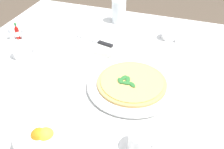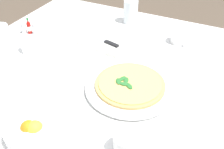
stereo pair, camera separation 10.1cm
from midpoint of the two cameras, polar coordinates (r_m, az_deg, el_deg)
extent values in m
cube|color=white|center=(1.08, -6.64, 0.38)|extent=(1.21, 1.21, 0.02)
cube|color=white|center=(1.63, 2.43, 8.31)|extent=(1.21, 0.01, 0.28)
cylinder|color=brown|center=(1.63, 18.77, -2.90)|extent=(0.06, 0.06, 0.70)
cylinder|color=brown|center=(1.86, -13.85, 3.64)|extent=(0.06, 0.06, 0.70)
cylinder|color=white|center=(0.98, 1.39, -2.78)|extent=(0.20, 0.20, 0.01)
cylinder|color=white|center=(0.97, 1.40, -2.37)|extent=(0.34, 0.34, 0.01)
cylinder|color=#DBAD60|center=(0.97, 1.41, -1.92)|extent=(0.26, 0.26, 0.01)
cylinder|color=#EAC66B|center=(0.96, 1.42, -1.60)|extent=(0.23, 0.23, 0.00)
ellipsoid|color=#2D7533|center=(0.96, -1.18, -1.46)|extent=(0.03, 0.04, 0.01)
ellipsoid|color=#2D7533|center=(0.97, -0.40, -0.83)|extent=(0.03, 0.04, 0.01)
ellipsoid|color=#2D7533|center=(0.95, 0.18, -1.97)|extent=(0.04, 0.02, 0.01)
ellipsoid|color=#2D7533|center=(0.96, 0.52, -1.12)|extent=(0.03, 0.04, 0.01)
ellipsoid|color=#2D7533|center=(0.94, 1.37, -2.31)|extent=(0.04, 0.04, 0.01)
cylinder|color=white|center=(0.79, 2.46, -16.12)|extent=(0.13, 0.13, 0.01)
cylinder|color=white|center=(0.76, 2.54, -14.54)|extent=(0.08, 0.08, 0.06)
cylinder|color=black|center=(0.74, 2.60, -13.19)|extent=(0.07, 0.07, 0.00)
cylinder|color=white|center=(1.30, 10.27, 7.64)|extent=(0.13, 0.13, 0.01)
cylinder|color=white|center=(1.28, 10.42, 8.87)|extent=(0.08, 0.08, 0.06)
torus|color=white|center=(1.25, 12.05, 8.05)|extent=(0.03, 0.03, 0.03)
cylinder|color=black|center=(1.27, 10.55, 9.85)|extent=(0.07, 0.07, 0.00)
cylinder|color=white|center=(1.22, -21.20, 3.53)|extent=(0.13, 0.13, 0.01)
cylinder|color=white|center=(1.21, -21.53, 4.78)|extent=(0.08, 0.08, 0.06)
torus|color=white|center=(1.22, -19.48, 5.81)|extent=(0.02, 0.03, 0.03)
cylinder|color=black|center=(1.19, -21.80, 5.78)|extent=(0.07, 0.07, 0.00)
cylinder|color=white|center=(1.43, -0.58, 13.74)|extent=(0.08, 0.08, 0.12)
cylinder|color=silver|center=(1.43, -0.57, 12.97)|extent=(0.07, 0.07, 0.08)
cube|color=white|center=(1.23, -5.72, 6.63)|extent=(0.24, 0.16, 0.02)
cube|color=silver|center=(1.25, -7.63, 7.73)|extent=(0.12, 0.05, 0.01)
cube|color=black|center=(1.19, -3.92, 6.65)|extent=(0.08, 0.03, 0.01)
cylinder|color=white|center=(0.83, -18.98, -13.49)|extent=(0.15, 0.15, 0.04)
sphere|color=orange|center=(0.81, -19.32, -12.78)|extent=(0.05, 0.05, 0.05)
sphere|color=yellow|center=(0.81, -17.95, -12.90)|extent=(0.05, 0.05, 0.05)
cylinder|color=#B7140F|center=(1.37, -22.11, 8.27)|extent=(0.02, 0.02, 0.05)
cylinder|color=white|center=(1.37, -22.11, 8.27)|extent=(0.02, 0.02, 0.02)
cone|color=#B7140F|center=(1.35, -22.46, 9.57)|extent=(0.02, 0.02, 0.02)
cylinder|color=#1E722D|center=(1.35, -22.60, 10.09)|extent=(0.01, 0.01, 0.01)
cylinder|color=white|center=(1.38, -23.20, 7.93)|extent=(0.03, 0.03, 0.04)
cylinder|color=white|center=(1.39, -23.14, 7.71)|extent=(0.02, 0.02, 0.03)
sphere|color=silver|center=(1.37, -23.44, 8.79)|extent=(0.02, 0.02, 0.02)
cylinder|color=white|center=(1.36, -20.86, 8.08)|extent=(0.03, 0.03, 0.04)
cylinder|color=#38332D|center=(1.37, -20.81, 7.86)|extent=(0.02, 0.02, 0.03)
sphere|color=silver|center=(1.35, -21.09, 8.95)|extent=(0.02, 0.02, 0.02)
camera|label=1|loc=(0.05, -92.86, -2.21)|focal=41.59mm
camera|label=2|loc=(0.05, 87.14, 2.21)|focal=41.59mm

